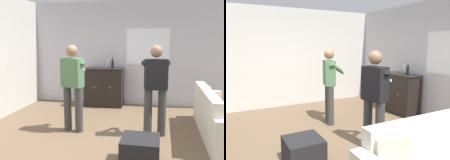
% 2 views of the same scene
% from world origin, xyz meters
% --- Properties ---
extents(ground, '(10.40, 10.40, 0.00)m').
position_xyz_m(ground, '(0.00, 0.00, 0.00)').
color(ground, brown).
extents(wall_back_with_window, '(5.20, 0.15, 2.80)m').
position_xyz_m(wall_back_with_window, '(0.02, 2.66, 1.41)').
color(wall_back_with_window, silver).
rests_on(wall_back_with_window, ground).
extents(wall_side_left, '(0.12, 5.20, 2.80)m').
position_xyz_m(wall_side_left, '(-2.66, 0.00, 1.40)').
color(wall_side_left, beige).
rests_on(wall_side_left, ground).
extents(couch, '(0.57, 2.35, 0.86)m').
position_xyz_m(couch, '(1.94, 0.61, 0.33)').
color(couch, silver).
rests_on(couch, ground).
extents(sideboard_cabinet, '(1.06, 0.49, 1.03)m').
position_xyz_m(sideboard_cabinet, '(-0.56, 2.30, 0.52)').
color(sideboard_cabinet, black).
rests_on(sideboard_cabinet, ground).
extents(bottle_wine_green, '(0.07, 0.07, 0.31)m').
position_xyz_m(bottle_wine_green, '(-0.49, 2.32, 1.15)').
color(bottle_wine_green, gray).
rests_on(bottle_wine_green, sideboard_cabinet).
extents(bottle_liquor_amber, '(0.07, 0.07, 0.29)m').
position_xyz_m(bottle_liquor_amber, '(-0.33, 2.32, 1.14)').
color(bottle_liquor_amber, black).
rests_on(bottle_liquor_amber, sideboard_cabinet).
extents(ottoman, '(0.54, 0.54, 0.40)m').
position_xyz_m(ottoman, '(0.69, -0.75, 0.20)').
color(ottoman, black).
rests_on(ottoman, ground).
extents(person_standing_left, '(0.54, 0.51, 1.68)m').
position_xyz_m(person_standing_left, '(-0.71, 0.36, 0.94)').
color(person_standing_left, '#383838').
rests_on(person_standing_left, ground).
extents(person_standing_right, '(0.55, 0.51, 1.68)m').
position_xyz_m(person_standing_right, '(0.85, 0.42, 0.94)').
color(person_standing_right, '#383838').
rests_on(person_standing_right, ground).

